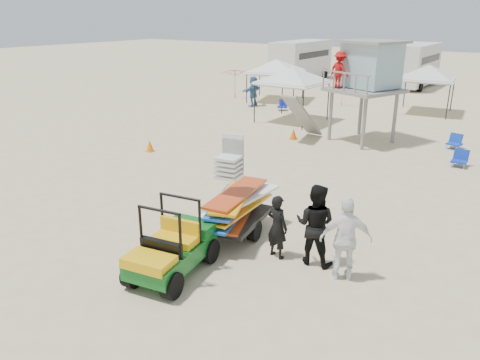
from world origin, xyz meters
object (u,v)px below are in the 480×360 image
Objects in this scene: man_left at (277,227)px; lifeguard_tower at (366,69)px; surf_trailer at (232,201)px; utility_cart at (170,242)px.

lifeguard_tower is at bearing -68.02° from man_left.
surf_trailer reaches higher than man_left.
man_left is (1.52, -0.30, -0.19)m from surf_trailer.
surf_trailer is at bearing -85.37° from lifeguard_tower.
lifeguard_tower is at bearing 93.82° from utility_cart.
utility_cart is 1.53× the size of man_left.
lifeguard_tower is (-0.91, 11.18, 2.23)m from surf_trailer.
surf_trailer is (0.00, 2.33, 0.18)m from utility_cart.
utility_cart reaches higher than man_left.
utility_cart is at bearing -86.18° from lifeguard_tower.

